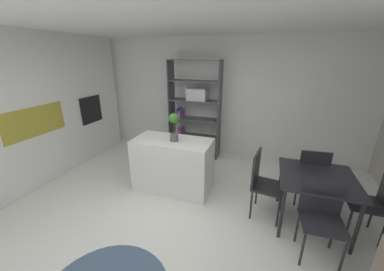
# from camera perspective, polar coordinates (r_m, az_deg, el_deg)

# --- Properties ---
(ground_plane) EXTENTS (9.11, 9.11, 0.00)m
(ground_plane) POSITION_cam_1_polar(r_m,az_deg,el_deg) (3.52, -5.56, -20.39)
(ground_plane) COLOR silver
(ceiling_slab) EXTENTS (6.63, 5.39, 0.06)m
(ceiling_slab) POSITION_cam_1_polar(r_m,az_deg,el_deg) (2.74, -7.65, 28.66)
(ceiling_slab) COLOR white
(ceiling_slab) RESTS_ON ground_plane
(back_partition) EXTENTS (6.63, 0.06, 2.67)m
(back_partition) POSITION_cam_1_polar(r_m,az_deg,el_deg) (5.31, 6.01, 9.47)
(back_partition) COLOR silver
(back_partition) RESTS_ON ground_plane
(tall_cabinet_run_left) EXTENTS (0.68, 4.85, 2.67)m
(tall_cabinet_run_left) POSITION_cam_1_polar(r_m,az_deg,el_deg) (4.85, -39.47, 4.11)
(tall_cabinet_run_left) COLOR silver
(tall_cabinet_run_left) RESTS_ON ground_plane
(cabinet_niche_splashback) EXTENTS (0.01, 1.12, 0.50)m
(cabinet_niche_splashback) POSITION_cam_1_polar(r_m,az_deg,el_deg) (4.70, -34.96, 2.86)
(cabinet_niche_splashback) COLOR #9E932D
(cabinet_niche_splashback) RESTS_ON ground_plane
(built_in_oven) EXTENTS (0.06, 0.57, 0.58)m
(built_in_oven) POSITION_cam_1_polar(r_m,az_deg,el_deg) (5.53, -24.16, 6.02)
(built_in_oven) COLOR black
(built_in_oven) RESTS_ON ground_plane
(kitchen_island) EXTENTS (1.33, 0.66, 0.92)m
(kitchen_island) POSITION_cam_1_polar(r_m,az_deg,el_deg) (3.98, -4.81, -7.35)
(kitchen_island) COLOR silver
(kitchen_island) RESTS_ON ground_plane
(potted_plant_on_island) EXTENTS (0.16, 0.16, 0.47)m
(potted_plant_on_island) POSITION_cam_1_polar(r_m,az_deg,el_deg) (3.67, -4.62, 2.69)
(potted_plant_on_island) COLOR #4C4C51
(potted_plant_on_island) RESTS_ON kitchen_island
(open_bookshelf) EXTENTS (1.17, 0.36, 2.18)m
(open_bookshelf) POSITION_cam_1_polar(r_m,az_deg,el_deg) (5.19, 0.26, 6.50)
(open_bookshelf) COLOR #4C4C51
(open_bookshelf) RESTS_ON ground_plane
(dining_table) EXTENTS (0.94, 0.94, 0.76)m
(dining_table) POSITION_cam_1_polar(r_m,az_deg,el_deg) (3.47, 29.04, -10.20)
(dining_table) COLOR #232328
(dining_table) RESTS_ON ground_plane
(dining_chair_window_side) EXTENTS (0.43, 0.44, 0.94)m
(dining_chair_window_side) POSITION_cam_1_polar(r_m,az_deg,el_deg) (3.73, 39.35, -12.36)
(dining_chair_window_side) COLOR #232328
(dining_chair_window_side) RESTS_ON ground_plane
(dining_chair_far) EXTENTS (0.45, 0.48, 0.96)m
(dining_chair_far) POSITION_cam_1_polar(r_m,az_deg,el_deg) (3.95, 27.83, -8.34)
(dining_chair_far) COLOR #232328
(dining_chair_far) RESTS_ON ground_plane
(dining_chair_island_side) EXTENTS (0.49, 0.50, 0.98)m
(dining_chair_island_side) POSITION_cam_1_polar(r_m,az_deg,el_deg) (3.46, 17.30, -10.43)
(dining_chair_island_side) COLOR #232328
(dining_chair_island_side) RESTS_ON ground_plane
(dining_chair_near) EXTENTS (0.48, 0.45, 0.90)m
(dining_chair_near) POSITION_cam_1_polar(r_m,az_deg,el_deg) (3.12, 29.94, -16.62)
(dining_chair_near) COLOR #232328
(dining_chair_near) RESTS_ON ground_plane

